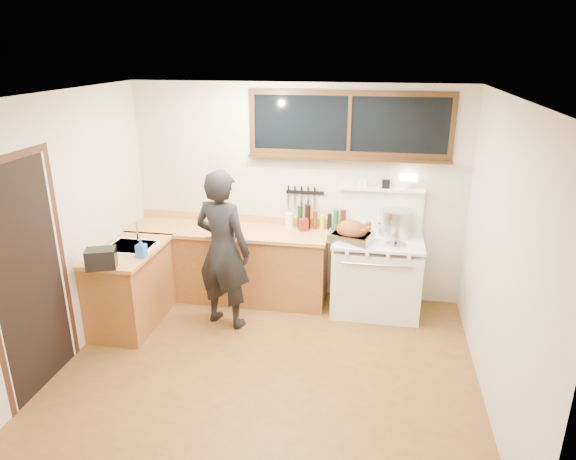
% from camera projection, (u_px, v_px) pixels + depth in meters
% --- Properties ---
extents(ground_plane, '(4.00, 3.50, 0.02)m').
position_uv_depth(ground_plane, '(268.00, 370.00, 5.02)').
color(ground_plane, brown).
extents(room_shell, '(4.10, 3.60, 2.65)m').
position_uv_depth(room_shell, '(265.00, 208.00, 4.46)').
color(room_shell, beige).
rests_on(room_shell, ground).
extents(counter_back, '(2.44, 0.64, 1.00)m').
position_uv_depth(counter_back, '(229.00, 263.00, 6.34)').
color(counter_back, brown).
rests_on(counter_back, ground).
extents(counter_left, '(0.64, 1.09, 0.90)m').
position_uv_depth(counter_left, '(130.00, 286.00, 5.72)').
color(counter_left, brown).
rests_on(counter_left, ground).
extents(sink_unit, '(0.50, 0.45, 0.37)m').
position_uv_depth(sink_unit, '(131.00, 251.00, 5.66)').
color(sink_unit, white).
rests_on(sink_unit, counter_left).
extents(vintage_stove, '(1.02, 0.74, 1.60)m').
position_uv_depth(vintage_stove, '(376.00, 274.00, 6.00)').
color(vintage_stove, white).
rests_on(vintage_stove, ground).
extents(back_window, '(2.32, 0.13, 0.77)m').
position_uv_depth(back_window, '(349.00, 132.00, 5.82)').
color(back_window, black).
rests_on(back_window, room_shell).
extents(left_doorway, '(0.02, 1.04, 2.17)m').
position_uv_depth(left_doorway, '(30.00, 276.00, 4.47)').
color(left_doorway, black).
rests_on(left_doorway, ground).
extents(knife_strip, '(0.46, 0.03, 0.28)m').
position_uv_depth(knife_strip, '(303.00, 193.00, 6.17)').
color(knife_strip, black).
rests_on(knife_strip, room_shell).
extents(man, '(0.75, 0.60, 1.79)m').
position_uv_depth(man, '(223.00, 250.00, 5.57)').
color(man, black).
rests_on(man, ground).
extents(soap_bottle, '(0.10, 0.10, 0.21)m').
position_uv_depth(soap_bottle, '(141.00, 248.00, 5.33)').
color(soap_bottle, blue).
rests_on(soap_bottle, counter_left).
extents(toaster, '(0.34, 0.29, 0.20)m').
position_uv_depth(toaster, '(101.00, 258.00, 5.07)').
color(toaster, black).
rests_on(toaster, counter_left).
extents(cutting_board, '(0.48, 0.40, 0.14)m').
position_uv_depth(cutting_board, '(224.00, 229.00, 6.03)').
color(cutting_board, tan).
rests_on(cutting_board, counter_back).
extents(roast_turkey, '(0.53, 0.45, 0.25)m').
position_uv_depth(roast_turkey, '(352.00, 233.00, 5.75)').
color(roast_turkey, silver).
rests_on(roast_turkey, vintage_stove).
extents(stockpot, '(0.38, 0.38, 0.31)m').
position_uv_depth(stockpot, '(397.00, 223.00, 5.91)').
color(stockpot, silver).
rests_on(stockpot, vintage_stove).
extents(saucepan, '(0.18, 0.28, 0.11)m').
position_uv_depth(saucepan, '(383.00, 231.00, 5.97)').
color(saucepan, silver).
rests_on(saucepan, vintage_stove).
extents(pot_lid, '(0.28, 0.28, 0.04)m').
position_uv_depth(pot_lid, '(395.00, 244.00, 5.68)').
color(pot_lid, silver).
rests_on(pot_lid, vintage_stove).
extents(coffee_tin, '(0.12, 0.11, 0.15)m').
position_uv_depth(coffee_tin, '(304.00, 225.00, 6.10)').
color(coffee_tin, maroon).
rests_on(coffee_tin, counter_back).
extents(pitcher, '(0.10, 0.10, 0.18)m').
position_uv_depth(pitcher, '(289.00, 220.00, 6.20)').
color(pitcher, white).
rests_on(pitcher, counter_back).
extents(bottle_cluster, '(0.58, 0.07, 0.30)m').
position_uv_depth(bottle_cluster, '(320.00, 219.00, 6.13)').
color(bottle_cluster, black).
rests_on(bottle_cluster, counter_back).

